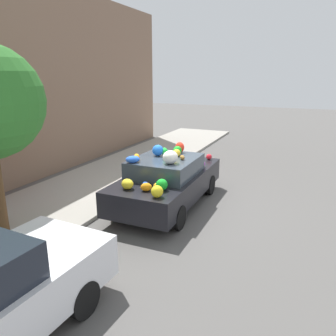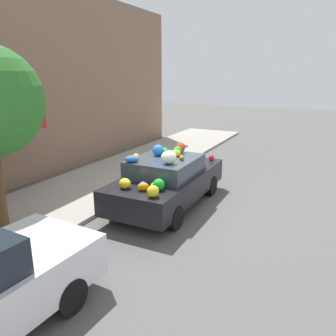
% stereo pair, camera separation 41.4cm
% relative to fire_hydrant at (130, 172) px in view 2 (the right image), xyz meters
% --- Properties ---
extents(ground_plane, '(60.00, 60.00, 0.00)m').
position_rel_fire_hydrant_xyz_m(ground_plane, '(-0.94, -1.72, -0.45)').
color(ground_plane, '#565451').
extents(sidewalk_curb, '(24.00, 3.20, 0.10)m').
position_rel_fire_hydrant_xyz_m(sidewalk_curb, '(-0.94, 0.98, -0.40)').
color(sidewalk_curb, '#9E998E').
rests_on(sidewalk_curb, ground).
extents(building_facade, '(18.00, 1.20, 6.46)m').
position_rel_fire_hydrant_xyz_m(building_facade, '(-1.06, 3.20, 2.73)').
color(building_facade, '#846651').
rests_on(building_facade, ground).
extents(fire_hydrant, '(0.20, 0.20, 0.70)m').
position_rel_fire_hydrant_xyz_m(fire_hydrant, '(0.00, 0.00, 0.00)').
color(fire_hydrant, gold).
rests_on(fire_hydrant, sidewalk_curb).
extents(art_car, '(4.11, 1.83, 1.69)m').
position_rel_fire_hydrant_xyz_m(art_car, '(-0.98, -1.85, 0.28)').
color(art_car, black).
rests_on(art_car, ground).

